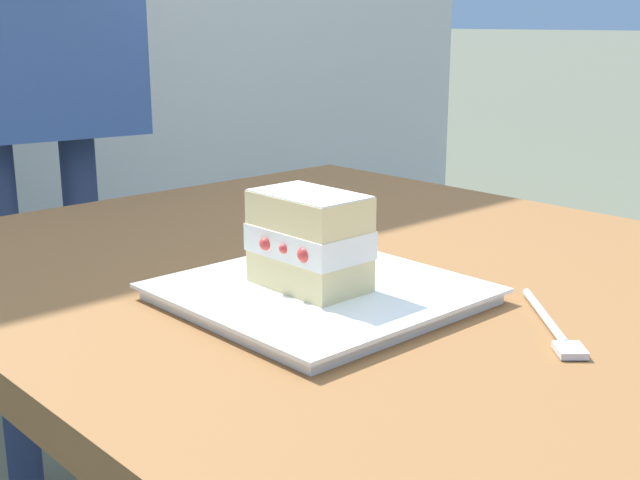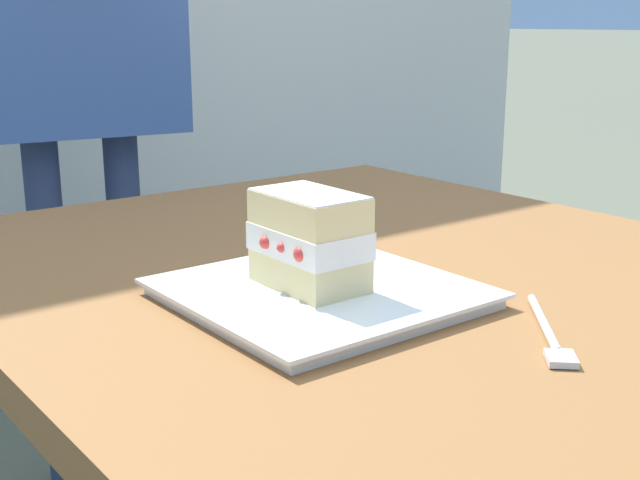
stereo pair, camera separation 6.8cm
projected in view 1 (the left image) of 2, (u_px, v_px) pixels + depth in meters
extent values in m
cylinder|color=brown|center=(328.00, 366.00, 1.65)|extent=(0.07, 0.07, 0.70)
cube|color=brown|center=(598.00, 352.00, 0.76)|extent=(1.65, 0.88, 0.04)
cube|color=white|center=(320.00, 295.00, 0.84)|extent=(0.26, 0.26, 0.01)
cube|color=white|center=(320.00, 288.00, 0.84)|extent=(0.27, 0.27, 0.00)
cube|color=#EAD18C|center=(309.00, 270.00, 0.83)|extent=(0.11, 0.07, 0.03)
cube|color=white|center=(309.00, 241.00, 0.82)|extent=(0.12, 0.07, 0.03)
sphere|color=red|center=(266.00, 244.00, 0.81)|extent=(0.01, 0.01, 0.01)
sphere|color=red|center=(306.00, 254.00, 0.78)|extent=(0.02, 0.02, 0.02)
sphere|color=red|center=(284.00, 248.00, 0.79)|extent=(0.01, 0.01, 0.01)
sphere|color=red|center=(322.00, 227.00, 0.85)|extent=(0.02, 0.02, 0.02)
cube|color=#EAD18C|center=(309.00, 211.00, 0.81)|extent=(0.11, 0.07, 0.03)
cube|color=white|center=(309.00, 194.00, 0.81)|extent=(0.11, 0.07, 0.00)
cylinder|color=silver|center=(544.00, 316.00, 0.79)|extent=(0.11, 0.10, 0.01)
cube|color=silver|center=(570.00, 350.00, 0.70)|extent=(0.04, 0.04, 0.01)
cylinder|color=navy|center=(11.00, 330.00, 1.72)|extent=(0.07, 0.07, 0.79)
cylinder|color=navy|center=(89.00, 314.00, 1.81)|extent=(0.07, 0.07, 0.79)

